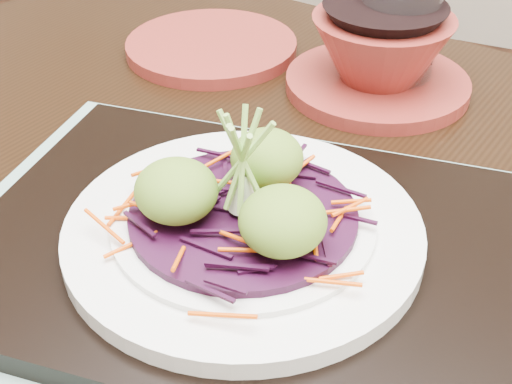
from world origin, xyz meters
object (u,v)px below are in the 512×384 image
at_px(dining_table, 323,315).
at_px(water_glass, 398,34).
at_px(serving_tray, 244,248).
at_px(terracotta_bowl_set, 380,58).
at_px(white_plate, 243,229).
at_px(terracotta_side_plate, 211,46).

xyz_separation_m(dining_table, water_glass, (-0.02, 0.24, 0.15)).
relative_size(dining_table, serving_tray, 3.32).
bearing_deg(dining_table, terracotta_bowl_set, 108.01).
height_order(dining_table, water_glass, water_glass).
distance_m(white_plate, terracotta_bowl_set, 0.29).
relative_size(dining_table, white_plate, 5.10).
distance_m(serving_tray, terracotta_bowl_set, 0.29).
bearing_deg(water_glass, dining_table, -84.61).
xyz_separation_m(serving_tray, terracotta_side_plate, (-0.18, 0.30, -0.01)).
distance_m(dining_table, water_glass, 0.28).
bearing_deg(white_plate, terracotta_bowl_set, 88.40).
height_order(serving_tray, white_plate, white_plate).
bearing_deg(dining_table, terracotta_side_plate, 143.21).
relative_size(serving_tray, white_plate, 1.54).
relative_size(white_plate, terracotta_bowl_set, 1.21).
bearing_deg(terracotta_bowl_set, white_plate, -91.60).
distance_m(terracotta_side_plate, terracotta_bowl_set, 0.19).
bearing_deg(dining_table, serving_tray, -113.72).
relative_size(dining_table, terracotta_side_plate, 6.68).
bearing_deg(serving_tray, water_glass, 79.72).
xyz_separation_m(dining_table, white_plate, (-0.04, -0.06, 0.12)).
height_order(white_plate, terracotta_bowl_set, terracotta_bowl_set).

